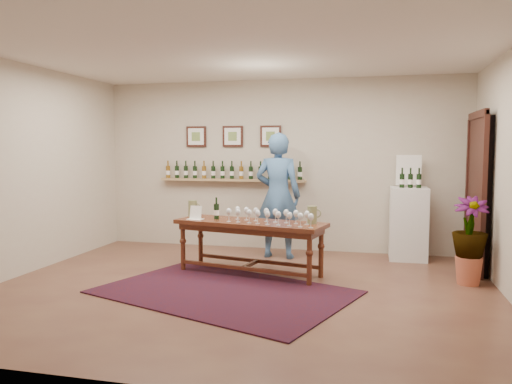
% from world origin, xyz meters
% --- Properties ---
extents(ground, '(6.00, 6.00, 0.00)m').
position_xyz_m(ground, '(0.00, 0.00, 0.00)').
color(ground, '#502C23').
rests_on(ground, ground).
extents(room_shell, '(6.00, 6.00, 6.00)m').
position_xyz_m(room_shell, '(2.11, 1.86, 1.12)').
color(room_shell, beige).
rests_on(room_shell, ground).
extents(rug, '(3.27, 2.72, 0.01)m').
position_xyz_m(rug, '(-0.15, -0.17, 0.01)').
color(rug, '#4D0F0D').
rests_on(rug, ground).
extents(tasting_table, '(2.10, 1.05, 0.71)m').
position_xyz_m(tasting_table, '(-0.07, 0.74, 0.61)').
color(tasting_table, '#411710').
rests_on(tasting_table, ground).
extents(table_glasses, '(1.37, 0.62, 0.19)m').
position_xyz_m(table_glasses, '(0.19, 0.64, 0.81)').
color(table_glasses, silver).
rests_on(table_glasses, tasting_table).
extents(table_bottles, '(0.30, 0.22, 0.29)m').
position_xyz_m(table_bottles, '(-0.55, 0.86, 0.86)').
color(table_bottles, black).
rests_on(table_bottles, tasting_table).
extents(pitcher_left, '(0.17, 0.17, 0.23)m').
position_xyz_m(pitcher_left, '(-0.97, 0.98, 0.83)').
color(pitcher_left, olive).
rests_on(pitcher_left, tasting_table).
extents(pitcher_right, '(0.17, 0.17, 0.23)m').
position_xyz_m(pitcher_right, '(0.76, 0.71, 0.83)').
color(pitcher_right, olive).
rests_on(pitcher_right, tasting_table).
extents(menu_card, '(0.22, 0.17, 0.18)m').
position_xyz_m(menu_card, '(-0.84, 0.76, 0.81)').
color(menu_card, white).
rests_on(menu_card, tasting_table).
extents(display_pedestal, '(0.55, 0.55, 1.09)m').
position_xyz_m(display_pedestal, '(2.04, 2.18, 0.55)').
color(display_pedestal, silver).
rests_on(display_pedestal, ground).
extents(pedestal_bottles, '(0.31, 0.08, 0.31)m').
position_xyz_m(pedestal_bottles, '(2.05, 2.09, 1.25)').
color(pedestal_bottles, black).
rests_on(pedestal_bottles, display_pedestal).
extents(info_sign, '(0.37, 0.02, 0.51)m').
position_xyz_m(info_sign, '(2.04, 2.32, 1.35)').
color(info_sign, white).
rests_on(info_sign, display_pedestal).
extents(potted_plant, '(0.51, 0.51, 0.94)m').
position_xyz_m(potted_plant, '(2.69, 0.87, 0.55)').
color(potted_plant, '#B2573B').
rests_on(potted_plant, ground).
extents(person, '(0.72, 0.49, 1.92)m').
position_xyz_m(person, '(0.10, 1.83, 0.96)').
color(person, '#3C6290').
rests_on(person, ground).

